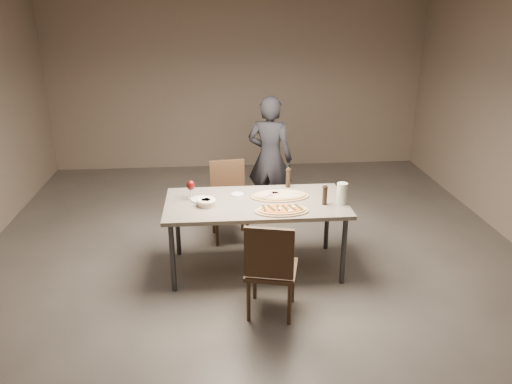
{
  "coord_description": "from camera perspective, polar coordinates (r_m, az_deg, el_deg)",
  "views": [
    {
      "loc": [
        -0.39,
        -4.58,
        2.62
      ],
      "look_at": [
        0.0,
        0.0,
        0.85
      ],
      "focal_mm": 35.0,
      "sensor_mm": 36.0,
      "label": 1
    }
  ],
  "objects": [
    {
      "name": "zucchini_pizza",
      "position": [
        4.72,
        2.97,
        -2.08
      ],
      "size": [
        0.52,
        0.29,
        0.05
      ],
      "rotation": [
        0.0,
        0.0,
        -0.43
      ],
      "color": "tan",
      "rests_on": "dining_table"
    },
    {
      "name": "pepper_mill_right",
      "position": [
        4.9,
        7.87,
        -0.34
      ],
      "size": [
        0.05,
        0.05,
        0.21
      ],
      "rotation": [
        0.0,
        0.0,
        -0.04
      ],
      "color": "black",
      "rests_on": "dining_table"
    },
    {
      "name": "chair_near",
      "position": [
        4.29,
        1.67,
        -8.38
      ],
      "size": [
        0.52,
        0.52,
        0.91
      ],
      "rotation": [
        0.0,
        0.0,
        -0.23
      ],
      "color": "#3B2819",
      "rests_on": "ground"
    },
    {
      "name": "carafe",
      "position": [
        4.93,
        9.79,
        -0.19
      ],
      "size": [
        0.1,
        0.1,
        0.22
      ],
      "rotation": [
        0.0,
        0.0,
        -0.13
      ],
      "color": "silver",
      "rests_on": "dining_table"
    },
    {
      "name": "oil_dish",
      "position": [
        5.12,
        -2.13,
        -0.28
      ],
      "size": [
        0.13,
        0.13,
        0.02
      ],
      "rotation": [
        0.0,
        0.0,
        -0.2
      ],
      "color": "white",
      "rests_on": "dining_table"
    },
    {
      "name": "dining_table",
      "position": [
        4.98,
        0.0,
        -1.69
      ],
      "size": [
        1.8,
        0.9,
        0.75
      ],
      "color": "slate",
      "rests_on": "ground"
    },
    {
      "name": "wine_glass",
      "position": [
        5.02,
        -7.46,
        0.69
      ],
      "size": [
        0.09,
        0.09,
        0.19
      ],
      "rotation": [
        0.0,
        0.0,
        -0.28
      ],
      "color": "silver",
      "rests_on": "dining_table"
    },
    {
      "name": "ham_pizza",
      "position": [
        5.07,
        2.71,
        -0.41
      ],
      "size": [
        0.59,
        0.33,
        0.04
      ],
      "rotation": [
        0.0,
        0.0,
        -0.23
      ],
      "color": "tan",
      "rests_on": "dining_table"
    },
    {
      "name": "pepper_mill_left",
      "position": [
        5.32,
        3.7,
        1.64
      ],
      "size": [
        0.06,
        0.06,
        0.22
      ],
      "rotation": [
        0.0,
        0.0,
        -0.2
      ],
      "color": "black",
      "rests_on": "dining_table"
    },
    {
      "name": "bread_basket",
      "position": [
        4.87,
        -5.73,
        -1.1
      ],
      "size": [
        0.19,
        0.19,
        0.07
      ],
      "rotation": [
        0.0,
        0.0,
        0.42
      ],
      "color": "#F5E7C7",
      "rests_on": "dining_table"
    },
    {
      "name": "chair_far",
      "position": [
        5.79,
        -3.14,
        -0.41
      ],
      "size": [
        0.47,
        0.47,
        0.9
      ],
      "rotation": [
        0.0,
        0.0,
        3.25
      ],
      "color": "#3B2819",
      "rests_on": "ground"
    },
    {
      "name": "diner",
      "position": [
        6.23,
        1.59,
        3.9
      ],
      "size": [
        0.67,
        0.56,
        1.56
      ],
      "primitive_type": "imported",
      "rotation": [
        0.0,
        0.0,
        2.75
      ],
      "color": "black",
      "rests_on": "ground"
    },
    {
      "name": "side_plate",
      "position": [
        5.02,
        -6.32,
        -0.85
      ],
      "size": [
        0.2,
        0.2,
        0.01
      ],
      "rotation": [
        0.0,
        0.0,
        0.12
      ],
      "color": "white",
      "rests_on": "dining_table"
    },
    {
      "name": "room",
      "position": [
        4.75,
        0.0,
        6.2
      ],
      "size": [
        7.0,
        7.0,
        7.0
      ],
      "color": "#5A544D",
      "rests_on": "ground"
    }
  ]
}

